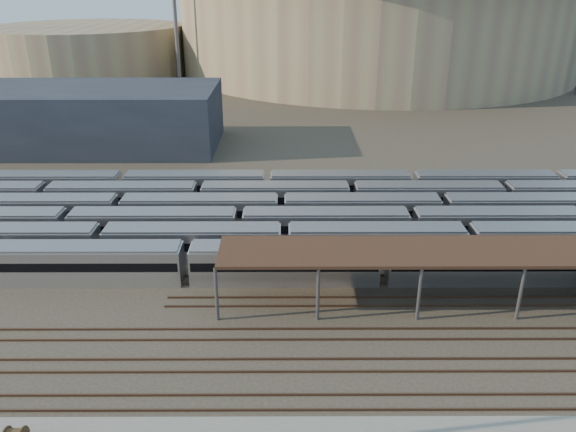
# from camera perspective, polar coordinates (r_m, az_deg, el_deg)

# --- Properties ---
(ground) EXTENTS (420.00, 420.00, 0.00)m
(ground) POSITION_cam_1_polar(r_m,az_deg,el_deg) (48.10, 2.39, -11.29)
(ground) COLOR #383026
(ground) RESTS_ON ground
(subway_trains) EXTENTS (126.34, 23.90, 3.60)m
(subway_trains) POSITION_cam_1_polar(r_m,az_deg,el_deg) (63.42, 1.17, -0.41)
(subway_trains) COLOR silver
(subway_trains) RESTS_ON ground
(inspection_shed) EXTENTS (60.30, 6.00, 5.30)m
(inspection_shed) POSITION_cam_1_polar(r_m,az_deg,el_deg) (54.55, 26.09, -3.39)
(inspection_shed) COLOR #56565B
(inspection_shed) RESTS_ON ground
(empty_tracks) EXTENTS (170.00, 9.62, 0.18)m
(empty_tracks) POSITION_cam_1_polar(r_m,az_deg,el_deg) (44.02, 2.67, -14.89)
(empty_tracks) COLOR #4C3323
(empty_tracks) RESTS_ON ground
(stadium) EXTENTS (124.00, 124.00, 32.50)m
(stadium) POSITION_cam_1_polar(r_m,az_deg,el_deg) (181.92, 8.88, 19.61)
(stadium) COLOR gray
(stadium) RESTS_ON ground
(secondary_arena) EXTENTS (56.00, 56.00, 14.00)m
(secondary_arena) POSITION_cam_1_polar(r_m,az_deg,el_deg) (180.31, -19.68, 15.54)
(secondary_arena) COLOR gray
(secondary_arena) RESTS_ON ground
(service_building) EXTENTS (42.00, 20.00, 10.00)m
(service_building) POSITION_cam_1_polar(r_m,az_deg,el_deg) (102.57, -19.18, 9.46)
(service_building) COLOR #1E232D
(service_building) RESTS_ON ground
(floodlight_0) EXTENTS (4.00, 1.00, 38.40)m
(floodlight_0) POSITION_cam_1_polar(r_m,az_deg,el_deg) (152.28, -11.49, 20.36)
(floodlight_0) COLOR #56565B
(floodlight_0) RESTS_ON ground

